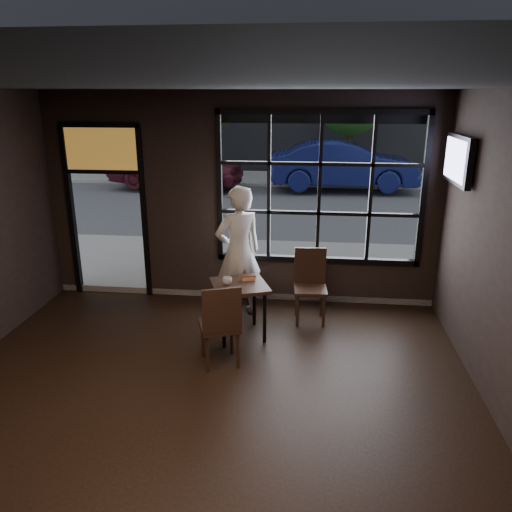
# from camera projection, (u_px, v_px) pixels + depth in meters

# --- Properties ---
(floor) EXTENTS (6.00, 7.00, 0.02)m
(floor) POSITION_uv_depth(u_px,v_px,m) (189.00, 441.00, 4.75)
(floor) COLOR black
(floor) RESTS_ON ground
(ceiling) EXTENTS (6.00, 7.00, 0.02)m
(ceiling) POSITION_uv_depth(u_px,v_px,m) (171.00, 85.00, 3.75)
(ceiling) COLOR black
(ceiling) RESTS_ON ground
(window_frame) EXTENTS (3.06, 0.12, 2.28)m
(window_frame) POSITION_uv_depth(u_px,v_px,m) (319.00, 189.00, 7.37)
(window_frame) COLOR black
(window_frame) RESTS_ON ground
(stained_transom) EXTENTS (1.20, 0.06, 0.70)m
(stained_transom) POSITION_uv_depth(u_px,v_px,m) (102.00, 148.00, 7.54)
(stained_transom) COLOR orange
(stained_transom) RESTS_ON ground
(street_asphalt) EXTENTS (60.00, 41.00, 0.04)m
(street_asphalt) POSITION_uv_depth(u_px,v_px,m) (293.00, 153.00, 27.42)
(street_asphalt) COLOR #545456
(street_asphalt) RESTS_ON ground
(cafe_table) EXTENTS (0.90, 0.90, 0.76)m
(cafe_table) POSITION_uv_depth(u_px,v_px,m) (240.00, 310.00, 6.69)
(cafe_table) COLOR black
(cafe_table) RESTS_ON floor
(chair_near) EXTENTS (0.59, 0.59, 1.05)m
(chair_near) POSITION_uv_depth(u_px,v_px,m) (219.00, 323.00, 5.97)
(chair_near) COLOR black
(chair_near) RESTS_ON floor
(chair_window) EXTENTS (0.49, 0.49, 1.05)m
(chair_window) POSITION_uv_depth(u_px,v_px,m) (310.00, 287.00, 7.08)
(chair_window) COLOR black
(chair_window) RESTS_ON floor
(man) EXTENTS (0.85, 0.77, 1.94)m
(man) POSITION_uv_depth(u_px,v_px,m) (238.00, 252.00, 7.17)
(man) COLOR silver
(man) RESTS_ON floor
(hotdog) EXTENTS (0.21, 0.14, 0.06)m
(hotdog) POSITION_uv_depth(u_px,v_px,m) (248.00, 278.00, 6.69)
(hotdog) COLOR tan
(hotdog) RESTS_ON cafe_table
(cup) EXTENTS (0.17, 0.17, 0.10)m
(cup) POSITION_uv_depth(u_px,v_px,m) (227.00, 281.00, 6.55)
(cup) COLOR silver
(cup) RESTS_ON cafe_table
(tv) EXTENTS (0.12, 1.05, 0.61)m
(tv) POSITION_uv_depth(u_px,v_px,m) (459.00, 160.00, 6.34)
(tv) COLOR black
(tv) RESTS_ON wall_right
(navy_car) EXTENTS (4.86, 1.86, 1.58)m
(navy_car) POSITION_uv_depth(u_px,v_px,m) (343.00, 165.00, 16.40)
(navy_car) COLOR #0F1446
(navy_car) RESTS_ON street_asphalt
(maroon_car) EXTENTS (4.61, 2.05, 1.54)m
(maroon_car) POSITION_uv_depth(u_px,v_px,m) (177.00, 164.00, 16.83)
(maroon_car) COLOR #5A1A27
(maroon_car) RESTS_ON street_asphalt
(tree_left) EXTENTS (2.47, 2.47, 4.21)m
(tree_left) POSITION_uv_depth(u_px,v_px,m) (205.00, 98.00, 18.00)
(tree_left) COLOR #332114
(tree_left) RESTS_ON street_asphalt
(tree_right) EXTENTS (2.27, 2.27, 3.88)m
(tree_right) POSITION_uv_depth(u_px,v_px,m) (351.00, 105.00, 18.05)
(tree_right) COLOR #332114
(tree_right) RESTS_ON street_asphalt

